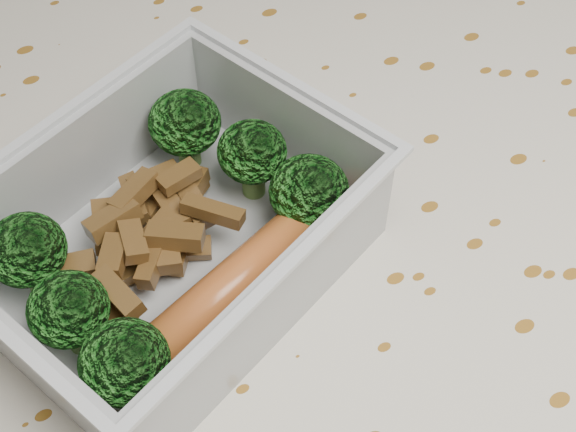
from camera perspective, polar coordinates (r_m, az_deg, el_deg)
dining_table at (r=0.45m, az=-0.52°, el=-9.66°), size 1.40×0.90×0.75m
tablecloth at (r=0.41m, az=-0.57°, el=-6.39°), size 1.46×0.96×0.19m
lunch_container at (r=0.36m, az=-8.30°, el=-1.89°), size 0.21×0.18×0.06m
broccoli_florets at (r=0.35m, az=-8.47°, el=-0.76°), size 0.16×0.14×0.04m
meat_pile at (r=0.37m, az=-10.06°, el=-1.20°), size 0.09×0.08×0.03m
sausage at (r=0.34m, az=-3.54°, el=-4.64°), size 0.13×0.06×0.02m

